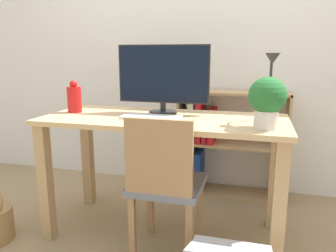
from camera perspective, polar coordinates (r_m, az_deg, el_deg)
ground_plane at (r=2.29m, az=-0.70°, el=-17.86°), size 10.00×10.00×0.00m
wall_back at (r=2.87m, az=4.45°, el=15.29°), size 8.00×0.05×2.60m
desk at (r=2.05m, az=-0.74°, el=-2.46°), size 1.49×0.64×0.78m
monitor at (r=2.11m, az=-0.87°, el=8.64°), size 0.60×0.18×0.44m
keyboard at (r=1.97m, az=-2.97°, el=1.53°), size 0.36×0.15×0.02m
vase at (r=2.26m, az=-16.00°, el=4.66°), size 0.09×0.09×0.21m
desk_lamp at (r=1.93m, az=17.46°, el=7.57°), size 0.10×0.19×0.39m
potted_plant at (r=1.75m, az=16.89°, el=4.42°), size 0.19×0.19×0.27m
chair at (r=1.85m, az=-0.53°, el=-9.69°), size 0.40×0.40×0.84m
bookshelf at (r=2.75m, az=7.49°, el=-2.98°), size 0.87×0.28×0.86m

